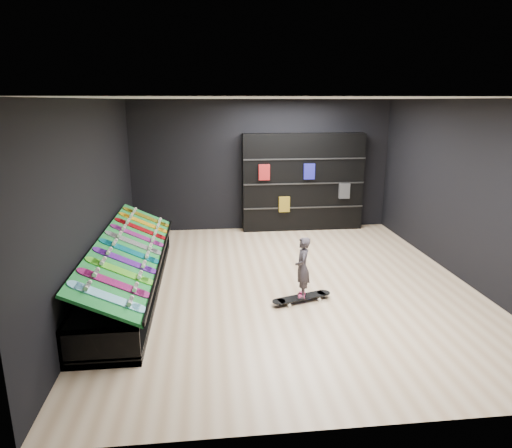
{
  "coord_description": "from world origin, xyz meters",
  "views": [
    {
      "loc": [
        -1.3,
        -7.0,
        2.97
      ],
      "look_at": [
        -0.5,
        0.2,
        1.0
      ],
      "focal_mm": 32.0,
      "sensor_mm": 36.0,
      "label": 1
    }
  ],
  "objects": [
    {
      "name": "wall_left",
      "position": [
        -3.0,
        0.0,
        1.5
      ],
      "size": [
        0.02,
        7.0,
        3.0
      ],
      "primitive_type": "cube",
      "color": "black",
      "rests_on": "ground"
    },
    {
      "name": "display_board_2",
      "position": [
        -2.49,
        -1.06,
        0.74
      ],
      "size": [
        0.93,
        0.22,
        0.5
      ],
      "primitive_type": null,
      "rotation": [
        0.0,
        0.44,
        0.0
      ],
      "color": "green",
      "rests_on": "turf_ramp"
    },
    {
      "name": "display_board_6",
      "position": [
        -2.49,
        0.63,
        0.74
      ],
      "size": [
        0.93,
        0.22,
        0.5
      ],
      "primitive_type": null,
      "rotation": [
        0.0,
        0.44,
        0.0
      ],
      "color": "#2626BF",
      "rests_on": "turf_ramp"
    },
    {
      "name": "display_board_4",
      "position": [
        -2.49,
        -0.21,
        0.74
      ],
      "size": [
        0.93,
        0.22,
        0.5
      ],
      "primitive_type": null,
      "rotation": [
        0.0,
        0.44,
        0.0
      ],
      "color": "#0C8C99",
      "rests_on": "turf_ramp"
    },
    {
      "name": "back_shelving",
      "position": [
        0.95,
        3.32,
        1.13
      ],
      "size": [
        2.81,
        0.33,
        2.25
      ],
      "primitive_type": "cube",
      "color": "black",
      "rests_on": "ground"
    },
    {
      "name": "display_board_7",
      "position": [
        -2.49,
        1.06,
        0.74
      ],
      "size": [
        0.93,
        0.22,
        0.5
      ],
      "primitive_type": null,
      "rotation": [
        0.0,
        0.44,
        0.0
      ],
      "color": "red",
      "rests_on": "turf_ramp"
    },
    {
      "name": "display_board_3",
      "position": [
        -2.49,
        -0.63,
        0.74
      ],
      "size": [
        0.93,
        0.22,
        0.5
      ],
      "primitive_type": null,
      "rotation": [
        0.0,
        0.44,
        0.0
      ],
      "color": "purple",
      "rests_on": "turf_ramp"
    },
    {
      "name": "display_rack",
      "position": [
        -2.55,
        0.0,
        0.25
      ],
      "size": [
        0.9,
        4.5,
        0.5
      ],
      "primitive_type": null,
      "color": "black",
      "rests_on": "ground"
    },
    {
      "name": "child",
      "position": [
        0.1,
        -0.72,
        0.37
      ],
      "size": [
        0.19,
        0.24,
        0.56
      ],
      "primitive_type": "imported",
      "rotation": [
        0.0,
        0.0,
        -1.75
      ],
      "color": "black",
      "rests_on": "floor_skateboard"
    },
    {
      "name": "display_board_9",
      "position": [
        -2.49,
        1.9,
        0.74
      ],
      "size": [
        0.93,
        0.22,
        0.5
      ],
      "primitive_type": null,
      "rotation": [
        0.0,
        0.44,
        0.0
      ],
      "color": "yellow",
      "rests_on": "turf_ramp"
    },
    {
      "name": "floor_skateboard",
      "position": [
        0.1,
        -0.72,
        0.05
      ],
      "size": [
        1.0,
        0.51,
        0.09
      ],
      "primitive_type": null,
      "rotation": [
        0.0,
        0.0,
        0.31
      ],
      "color": "black",
      "rests_on": "ground"
    },
    {
      "name": "floor",
      "position": [
        0.0,
        0.0,
        0.0
      ],
      "size": [
        6.0,
        7.0,
        0.01
      ],
      "primitive_type": "cube",
      "color": "#D2B48D",
      "rests_on": "ground"
    },
    {
      "name": "display_board_0",
      "position": [
        -2.49,
        -1.9,
        0.74
      ],
      "size": [
        0.93,
        0.22,
        0.5
      ],
      "primitive_type": null,
      "rotation": [
        0.0,
        0.44,
        0.0
      ],
      "color": "#0CB2E5",
      "rests_on": "turf_ramp"
    },
    {
      "name": "wall_right",
      "position": [
        3.0,
        0.0,
        1.5
      ],
      "size": [
        0.02,
        7.0,
        3.0
      ],
      "primitive_type": "cube",
      "color": "black",
      "rests_on": "ground"
    },
    {
      "name": "display_board_1",
      "position": [
        -2.49,
        -1.48,
        0.74
      ],
      "size": [
        0.93,
        0.22,
        0.5
      ],
      "primitive_type": null,
      "rotation": [
        0.0,
        0.44,
        0.0
      ],
      "color": "#E5198C",
      "rests_on": "turf_ramp"
    },
    {
      "name": "ceiling",
      "position": [
        0.0,
        0.0,
        3.0
      ],
      "size": [
        6.0,
        7.0,
        0.01
      ],
      "primitive_type": "cube",
      "color": "white",
      "rests_on": "ground"
    },
    {
      "name": "display_board_8",
      "position": [
        -2.49,
        1.48,
        0.74
      ],
      "size": [
        0.93,
        0.22,
        0.5
      ],
      "primitive_type": null,
      "rotation": [
        0.0,
        0.44,
        0.0
      ],
      "color": "orange",
      "rests_on": "turf_ramp"
    },
    {
      "name": "wall_back",
      "position": [
        0.0,
        3.5,
        1.5
      ],
      "size": [
        6.0,
        0.02,
        3.0
      ],
      "primitive_type": "cube",
      "color": "black",
      "rests_on": "ground"
    },
    {
      "name": "turf_ramp",
      "position": [
        -2.5,
        0.0,
        0.71
      ],
      "size": [
        0.92,
        4.5,
        0.46
      ],
      "primitive_type": "cube",
      "rotation": [
        0.0,
        0.44,
        0.0
      ],
      "color": "#106825",
      "rests_on": "display_rack"
    },
    {
      "name": "display_board_5",
      "position": [
        -2.49,
        0.21,
        0.74
      ],
      "size": [
        0.93,
        0.22,
        0.5
      ],
      "primitive_type": null,
      "rotation": [
        0.0,
        0.44,
        0.0
      ],
      "color": "black",
      "rests_on": "turf_ramp"
    },
    {
      "name": "wall_front",
      "position": [
        0.0,
        -3.5,
        1.5
      ],
      "size": [
        6.0,
        0.02,
        3.0
      ],
      "primitive_type": "cube",
      "color": "black",
      "rests_on": "ground"
    }
  ]
}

